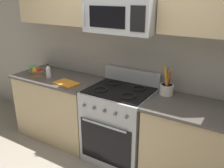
# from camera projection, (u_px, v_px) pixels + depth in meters

# --- Properties ---
(wall_back) EXTENTS (8.00, 0.10, 2.60)m
(wall_back) POSITION_uv_depth(u_px,v_px,m) (136.00, 52.00, 3.10)
(wall_back) COLOR #9E998E
(wall_back) RESTS_ON ground
(counter_left) EXTENTS (1.21, 0.66, 0.91)m
(counter_left) POSITION_uv_depth(u_px,v_px,m) (59.00, 107.00, 3.57)
(counter_left) COLOR tan
(counter_left) RESTS_ON ground
(range_oven) EXTENTS (0.76, 0.70, 1.09)m
(range_oven) POSITION_uv_depth(u_px,v_px,m) (120.00, 123.00, 3.08)
(range_oven) COLOR #B2B5BA
(range_oven) RESTS_ON ground
(counter_right) EXTENTS (0.87, 0.66, 0.91)m
(counter_right) POSITION_uv_depth(u_px,v_px,m) (186.00, 145.00, 2.68)
(counter_right) COLOR tan
(counter_right) RESTS_ON ground
(microwave) EXTENTS (0.77, 0.44, 0.35)m
(microwave) POSITION_uv_depth(u_px,v_px,m) (122.00, 16.00, 2.65)
(microwave) COLOR #B2B5BA
(utensil_crock) EXTENTS (0.15, 0.15, 0.34)m
(utensil_crock) POSITION_uv_depth(u_px,v_px,m) (167.00, 88.00, 2.79)
(utensil_crock) COLOR white
(utensil_crock) RESTS_ON counter_right
(fruit_basket) EXTENTS (0.22, 0.22, 0.11)m
(fruit_basket) POSITION_uv_depth(u_px,v_px,m) (37.00, 72.00, 3.46)
(fruit_basket) COLOR brown
(fruit_basket) RESTS_ON counter_left
(cutting_board) EXTENTS (0.33, 0.24, 0.02)m
(cutting_board) POSITION_uv_depth(u_px,v_px,m) (66.00, 83.00, 3.14)
(cutting_board) COLOR orange
(cutting_board) RESTS_ON counter_left
(bottle_vinegar) EXTENTS (0.07, 0.07, 0.19)m
(bottle_vinegar) POSITION_uv_depth(u_px,v_px,m) (48.00, 72.00, 3.34)
(bottle_vinegar) COLOR silver
(bottle_vinegar) RESTS_ON counter_left
(prep_bowl) EXTENTS (0.14, 0.14, 0.05)m
(prep_bowl) POSITION_uv_depth(u_px,v_px,m) (34.00, 68.00, 3.69)
(prep_bowl) COLOR #59AD66
(prep_bowl) RESTS_ON counter_left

